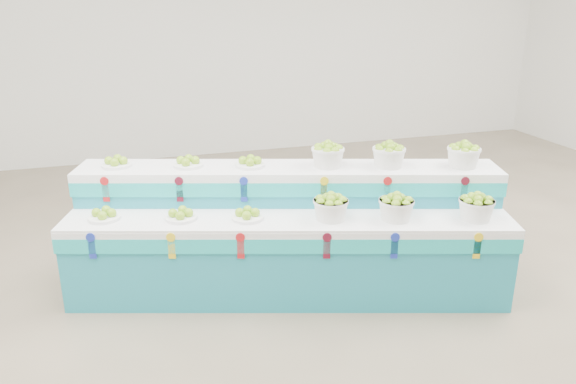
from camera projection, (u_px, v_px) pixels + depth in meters
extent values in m
plane|color=brown|center=(403.00, 304.00, 4.60)|extent=(10.00, 10.00, 0.00)
plane|color=silver|center=(252.00, 22.00, 8.43)|extent=(10.00, 0.00, 10.00)
cylinder|color=white|center=(104.00, 213.00, 4.42)|extent=(0.32, 0.32, 0.10)
cylinder|color=white|center=(181.00, 213.00, 4.42)|extent=(0.32, 0.32, 0.10)
cylinder|color=white|center=(247.00, 213.00, 4.42)|extent=(0.32, 0.32, 0.10)
cylinder|color=white|center=(116.00, 161.00, 4.74)|extent=(0.32, 0.32, 0.10)
cylinder|color=white|center=(188.00, 161.00, 4.74)|extent=(0.32, 0.32, 0.10)
cylinder|color=white|center=(250.00, 161.00, 4.74)|extent=(0.32, 0.32, 0.10)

